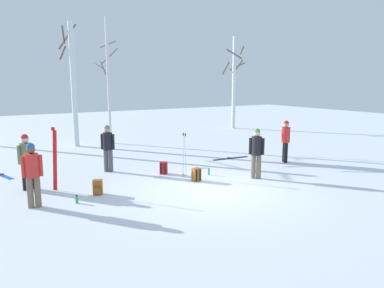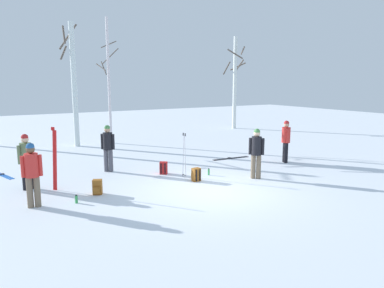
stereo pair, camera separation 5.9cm
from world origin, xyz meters
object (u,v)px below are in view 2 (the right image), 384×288
Objects in this scene: ski_pair_lying_1 at (1,174)px; backpack_1 at (164,168)px; ski_pair_planted_0 at (55,159)px; backpack_0 at (97,187)px; person_2 at (286,139)px; person_3 at (108,145)px; birch_tree_3 at (235,81)px; person_1 at (256,150)px; water_bottle_1 at (209,172)px; person_0 at (32,171)px; birch_tree_1 at (74,82)px; person_4 at (26,158)px; birch_tree_2 at (109,80)px; water_bottle_0 at (76,199)px; ski_pair_lying_0 at (231,158)px; backpack_2 at (196,175)px; ski_poles_0 at (184,154)px.

ski_pair_lying_1 is 5.77m from backpack_1.
ski_pair_planted_0 is 1.61m from backpack_0.
person_2 is 7.03m from person_3.
backpack_0 is at bearing -177.66° from person_2.
ski_pair_planted_0 is 0.31× the size of birch_tree_3.
person_1 reaches higher than water_bottle_1.
person_0 is 9.55m from birch_tree_1.
water_bottle_1 is at bearing -13.80° from person_4.
ski_pair_lying_1 is at bearing -140.79° from birch_tree_2.
backpack_0 is at bearing 33.42° from water_bottle_0.
birch_tree_2 is (2.06, 5.97, 2.35)m from person_3.
person_1 is at bearing -33.74° from ski_pair_lying_1.
ski_pair_lying_1 is (-3.45, 1.48, -0.97)m from person_3.
ski_pair_lying_0 is 3.96× the size of backpack_2.
birch_tree_2 is at bearing 69.29° from backpack_0.
person_1 is (6.90, -0.77, 0.00)m from person_0.
person_3 is (-6.69, 2.18, 0.00)m from person_2.
ski_poles_0 is at bearing 97.62° from backpack_2.
person_3 reaches higher than water_bottle_1.
birch_tree_2 is (-0.81, 8.29, 3.21)m from water_bottle_1.
birch_tree_1 is (0.27, 6.00, 2.23)m from person_3.
birch_tree_1 is at bearing 127.38° from ski_pair_lying_0.
backpack_1 is 0.07× the size of birch_tree_1.
person_4 is 16.82m from birch_tree_3.
ski_pair_lying_1 is at bearing 150.62° from backpack_1.
person_0 is 0.28× the size of birch_tree_1.
birch_tree_2 reaches higher than person_0.
ski_pair_lying_0 is at bearing 3.17° from person_4.
backpack_0 is 3.24m from backpack_2.
birch_tree_2 reaches higher than person_3.
person_2 is at bearing 2.34° from backpack_0.
ski_pair_lying_1 is (-7.46, 4.98, -0.97)m from person_1.
person_2 reaches higher than ski_pair_lying_0.
birch_tree_2 is (-3.15, 6.44, 3.32)m from ski_pair_lying_0.
birch_tree_3 is at bearing 38.59° from backpack_0.
birch_tree_2 is 9.58m from birch_tree_3.
person_0 is at bearing -144.35° from birch_tree_3.
person_3 is 5.32m from ski_pair_lying_0.
birch_tree_3 reaches higher than person_1.
ski_pair_planted_0 is at bearing 98.71° from water_bottle_0.
backpack_0 is at bearing -141.41° from birch_tree_3.
person_0 reaches higher than backpack_0.
birch_tree_1 is (-1.73, 8.09, 2.39)m from ski_poles_0.
person_0 is 1.00× the size of person_4.
ski_pair_planted_0 is 0.30× the size of birch_tree_2.
person_2 is 4.69m from ski_poles_0.
water_bottle_0 is (0.96, -2.06, -0.87)m from person_4.
water_bottle_0 is at bearing -141.67° from birch_tree_3.
ski_poles_0 is (4.83, -1.18, -0.16)m from person_4.
water_bottle_1 is 0.04× the size of birch_tree_2.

